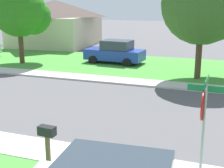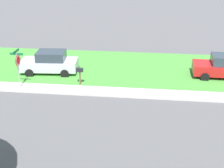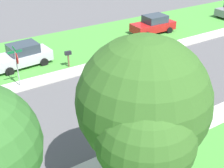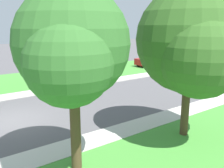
{
  "view_description": "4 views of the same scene",
  "coord_description": "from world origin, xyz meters",
  "views": [
    {
      "loc": [
        -12.76,
        4.27,
        4.64
      ],
      "look_at": [
        -1.07,
        8.47,
        1.4
      ],
      "focal_mm": 52.18,
      "sensor_mm": 36.0,
      "label": 1
    },
    {
      "loc": [
        14.34,
        13.29,
        9.09
      ],
      "look_at": [
        -2.97,
        11.29,
        1.4
      ],
      "focal_mm": 50.42,
      "sensor_mm": 36.0,
      "label": 2
    },
    {
      "loc": [
        13.46,
        0.25,
        9.81
      ],
      "look_at": [
        0.46,
        8.63,
        1.4
      ],
      "focal_mm": 48.8,
      "sensor_mm": 36.0,
      "label": 3
    },
    {
      "loc": [
        13.26,
        -3.1,
        4.98
      ],
      "look_at": [
        1.12,
        5.85,
        1.4
      ],
      "focal_mm": 39.66,
      "sensor_mm": 36.0,
      "label": 4
    }
  ],
  "objects": [
    {
      "name": "ground_plane",
      "position": [
        0.0,
        0.0,
        0.0
      ],
      "size": [
        120.0,
        120.0,
        0.0
      ],
      "primitive_type": "plane",
      "color": "#565456"
    },
    {
      "name": "sidewalk_east",
      "position": [
        4.7,
        12.0,
        0.05
      ],
      "size": [
        1.4,
        56.0,
        0.1
      ],
      "primitive_type": "cube",
      "color": "beige",
      "rests_on": "ground"
    },
    {
      "name": "sidewalk_west",
      "position": [
        -4.7,
        12.0,
        0.05
      ],
      "size": [
        1.4,
        56.0,
        0.1
      ],
      "primitive_type": "cube",
      "color": "beige",
      "rests_on": "ground"
    },
    {
      "name": "lawn_west",
      "position": [
        -9.4,
        12.0,
        0.04
      ],
      "size": [
        8.0,
        56.0,
        0.08
      ],
      "primitive_type": "cube",
      "color": "#479338",
      "rests_on": "ground"
    },
    {
      "name": "stop_sign_far_corner",
      "position": [
        -4.68,
        4.72,
        1.89
      ],
      "size": [
        0.92,
        0.92,
        2.77
      ],
      "color": "#9E9EA3",
      "rests_on": "ground"
    },
    {
      "name": "car_grey_behind_trees",
      "position": [
        -7.75,
        30.26,
        0.87
      ],
      "size": [
        2.05,
        4.31,
        1.76
      ],
      "color": "gray",
      "rests_on": "ground"
    },
    {
      "name": "car_silver_driveway_right",
      "position": [
        -7.69,
        5.93,
        0.87
      ],
      "size": [
        2.28,
        4.42,
        1.76
      ],
      "color": "silver",
      "rests_on": "ground"
    },
    {
      "name": "car_red_near_corner",
      "position": [
        -8.27,
        19.0,
        0.87
      ],
      "size": [
        2.13,
        4.35,
        1.76
      ],
      "color": "red",
      "rests_on": "ground"
    },
    {
      "name": "tree_sidewalk_far",
      "position": [
        6.95,
        5.69,
        4.24
      ],
      "size": [
        4.95,
        4.61,
        6.69
      ],
      "color": "#4C3823",
      "rests_on": "ground"
    },
    {
      "name": "tree_across_left",
      "position": [
        6.41,
        0.41,
        4.28
      ],
      "size": [
        3.95,
        3.67,
        6.26
      ],
      "color": "#4C3823",
      "rests_on": "ground"
    },
    {
      "name": "mailbox",
      "position": [
        -5.63,
        8.71,
        1.01
      ],
      "size": [
        0.27,
        0.5,
        1.31
      ],
      "color": "brown",
      "rests_on": "ground"
    }
  ]
}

